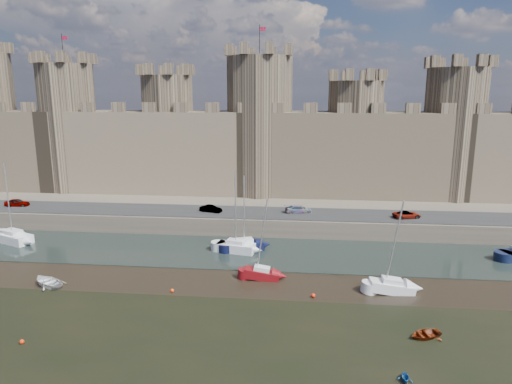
# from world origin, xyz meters

# --- Properties ---
(ground) EXTENTS (160.00, 160.00, 0.00)m
(ground) POSITION_xyz_m (0.00, 0.00, 0.00)
(ground) COLOR black
(ground) RESTS_ON ground
(water_channel) EXTENTS (160.00, 12.00, 0.08)m
(water_channel) POSITION_xyz_m (0.00, 24.00, 0.04)
(water_channel) COLOR black
(water_channel) RESTS_ON ground
(quay) EXTENTS (160.00, 60.00, 2.50)m
(quay) POSITION_xyz_m (0.00, 60.00, 1.25)
(quay) COLOR #4C443A
(quay) RESTS_ON ground
(road) EXTENTS (160.00, 7.00, 0.10)m
(road) POSITION_xyz_m (0.00, 34.00, 2.55)
(road) COLOR black
(road) RESTS_ON quay
(castle) EXTENTS (108.50, 11.00, 29.00)m
(castle) POSITION_xyz_m (-0.64, 48.00, 11.67)
(castle) COLOR #42382B
(castle) RESTS_ON quay
(car_0) EXTENTS (3.68, 1.84, 1.20)m
(car_0) POSITION_xyz_m (-34.18, 34.13, 3.10)
(car_0) COLOR gray
(car_0) RESTS_ON quay
(car_1) EXTENTS (3.46, 2.02, 1.08)m
(car_1) POSITION_xyz_m (-3.77, 33.60, 3.04)
(car_1) COLOR gray
(car_1) RESTS_ON quay
(car_2) EXTENTS (4.22, 2.51, 1.14)m
(car_2) POSITION_xyz_m (9.03, 34.62, 3.07)
(car_2) COLOR gray
(car_2) RESTS_ON quay
(car_3) EXTENTS (4.17, 2.76, 1.07)m
(car_3) POSITION_xyz_m (24.09, 33.22, 3.03)
(car_3) COLOR gray
(car_3) RESTS_ON quay
(sailboat_0) EXTENTS (6.19, 4.26, 10.79)m
(sailboat_0) POSITION_xyz_m (-28.98, 24.69, 0.83)
(sailboat_0) COLOR silver
(sailboat_0) RESTS_ON ground
(sailboat_1) EXTENTS (5.17, 3.39, 9.65)m
(sailboat_1) POSITION_xyz_m (2.30, 24.70, 0.77)
(sailboat_1) COLOR black
(sailboat_1) RESTS_ON ground
(sailboat_2) EXTENTS (5.04, 2.77, 10.28)m
(sailboat_2) POSITION_xyz_m (1.32, 23.91, 0.82)
(sailboat_2) COLOR silver
(sailboat_2) RESTS_ON ground
(sailboat_4) EXTENTS (3.85, 1.58, 8.93)m
(sailboat_4) POSITION_xyz_m (5.31, 16.01, 0.68)
(sailboat_4) COLOR maroon
(sailboat_4) RESTS_ON ground
(sailboat_5) EXTENTS (4.56, 2.08, 9.58)m
(sailboat_5) POSITION_xyz_m (18.62, 13.97, 0.70)
(sailboat_5) COLOR silver
(sailboat_5) RESTS_ON ground
(dinghy_4) EXTENTS (3.29, 2.88, 0.57)m
(dinghy_4) POSITION_xyz_m (19.75, 5.36, 0.28)
(dinghy_4) COLOR maroon
(dinghy_4) RESTS_ON ground
(dinghy_5) EXTENTS (1.23, 1.39, 0.68)m
(dinghy_5) POSITION_xyz_m (16.86, -0.74, 0.34)
(dinghy_5) COLOR navy
(dinghy_5) RESTS_ON ground
(dinghy_6) EXTENTS (4.58, 4.15, 0.78)m
(dinghy_6) POSITION_xyz_m (-16.73, 12.00, 0.39)
(dinghy_6) COLOR silver
(dinghy_6) RESTS_ON ground
(buoy_0) EXTENTS (0.38, 0.38, 0.38)m
(buoy_0) POSITION_xyz_m (-12.74, 1.11, 0.19)
(buoy_0) COLOR red
(buoy_0) RESTS_ON ground
(buoy_1) EXTENTS (0.38, 0.38, 0.38)m
(buoy_1) POSITION_xyz_m (-3.41, 11.73, 0.19)
(buoy_1) COLOR #FE410B
(buoy_1) RESTS_ON ground
(buoy_3) EXTENTS (0.42, 0.42, 0.42)m
(buoy_3) POSITION_xyz_m (10.75, 12.00, 0.21)
(buoy_3) COLOR #FF270B
(buoy_3) RESTS_ON ground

